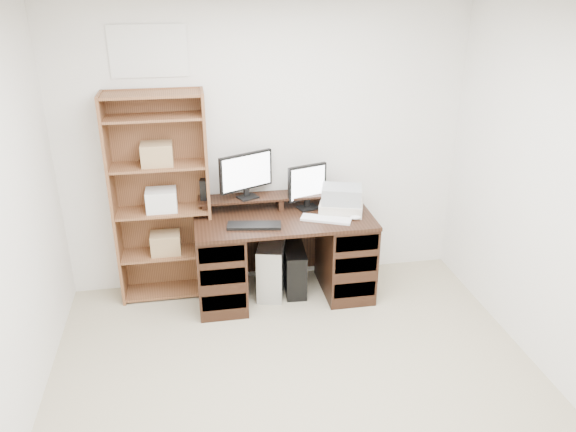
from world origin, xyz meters
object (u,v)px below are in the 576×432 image
object	(u,v)px
monitor_small	(307,185)
printer	(341,207)
desk	(284,255)
tower_black	(295,270)
tower_silver	(272,266)
bookshelf	(161,197)
monitor_wide	(246,173)

from	to	relation	value
monitor_small	printer	bearing A→B (deg)	-45.29
desk	tower_black	distance (m)	0.22
printer	tower_silver	xyz separation A→B (m)	(-0.60, 0.06, -0.55)
printer	tower_black	distance (m)	0.71
monitor_small	tower_silver	world-z (taller)	monitor_small
tower_black	bookshelf	bearing A→B (deg)	175.33
monitor_wide	desk	bearing A→B (deg)	-58.82
printer	monitor_wide	bearing A→B (deg)	-174.20
printer	bookshelf	distance (m)	1.52
monitor_small	tower_black	xyz separation A→B (m)	(-0.13, -0.11, -0.76)
printer	desk	bearing A→B (deg)	-159.85
tower_black	bookshelf	world-z (taller)	bookshelf
printer	tower_silver	world-z (taller)	printer
tower_silver	desk	bearing A→B (deg)	-22.01
desk	monitor_small	world-z (taller)	monitor_small
desk	printer	xyz separation A→B (m)	(0.50, 0.01, 0.41)
printer	tower_silver	bearing A→B (deg)	-166.82
monitor_wide	printer	distance (m)	0.86
tower_silver	bookshelf	world-z (taller)	bookshelf
desk	monitor_wide	bearing A→B (deg)	145.80
monitor_small	bookshelf	size ratio (longest dim) A/B	0.22
monitor_wide	tower_black	bearing A→B (deg)	-45.75
desk	tower_black	world-z (taller)	desk
bookshelf	monitor_small	bearing A→B (deg)	-2.69
monitor_wide	monitor_small	world-z (taller)	monitor_wide
monitor_small	tower_black	bearing A→B (deg)	-155.96
tower_black	monitor_wide	bearing A→B (deg)	162.92
printer	tower_black	size ratio (longest dim) A/B	0.86
bookshelf	printer	bearing A→B (deg)	-7.66
tower_silver	tower_black	world-z (taller)	tower_silver
printer	bookshelf	size ratio (longest dim) A/B	0.20
desk	bookshelf	distance (m)	1.15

